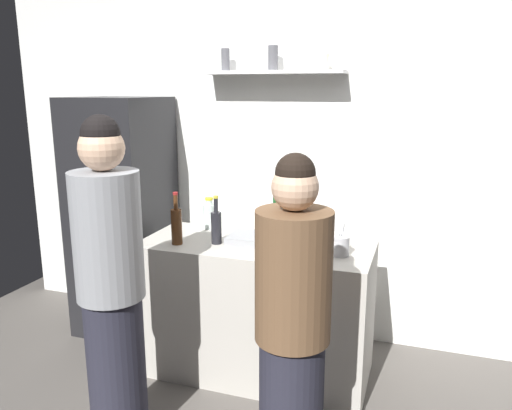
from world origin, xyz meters
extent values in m
cube|color=white|center=(0.00, 1.25, 1.30)|extent=(4.80, 0.10, 2.60)
cube|color=silver|center=(-0.14, 1.09, 1.95)|extent=(1.00, 0.22, 0.02)
cylinder|color=#4C4C51|center=(-0.49, 1.09, 2.04)|extent=(0.06, 0.06, 0.16)
cylinder|color=#4C4C51|center=(-0.14, 1.09, 2.05)|extent=(0.07, 0.07, 0.17)
cylinder|color=beige|center=(0.22, 1.09, 2.01)|extent=(0.07, 0.07, 0.10)
cube|color=black|center=(-1.25, 0.85, 0.89)|extent=(0.62, 0.66, 1.78)
cylinder|color=#99999E|center=(-1.08, 0.50, 0.98)|extent=(0.02, 0.02, 0.45)
cube|color=#B7B2A8|center=(-0.07, 0.53, 0.44)|extent=(1.46, 0.64, 0.89)
cube|color=gray|center=(-0.07, 0.54, 0.91)|extent=(0.34, 0.24, 0.05)
cylinder|color=#B2B2B7|center=(0.47, 0.47, 0.95)|extent=(0.11, 0.11, 0.11)
cylinder|color=silver|center=(0.45, 0.46, 1.01)|extent=(0.03, 0.03, 0.18)
cylinder|color=silver|center=(0.48, 0.49, 1.00)|extent=(0.02, 0.01, 0.16)
cylinder|color=silver|center=(0.47, 0.49, 1.00)|extent=(0.03, 0.01, 0.16)
cylinder|color=silver|center=(0.46, 0.46, 1.01)|extent=(0.04, 0.02, 0.17)
cylinder|color=silver|center=(0.47, 0.47, 1.02)|extent=(0.04, 0.01, 0.18)
cylinder|color=#19471E|center=(-0.02, 0.80, 0.98)|extent=(0.08, 0.08, 0.19)
cylinder|color=#19471E|center=(-0.02, 0.80, 1.13)|extent=(0.03, 0.03, 0.10)
cylinder|color=black|center=(-0.02, 0.80, 1.18)|extent=(0.04, 0.04, 0.02)
cylinder|color=#B2BFB2|center=(0.16, 0.28, 1.01)|extent=(0.08, 0.08, 0.24)
cylinder|color=#B2BFB2|center=(0.16, 0.28, 1.17)|extent=(0.03, 0.03, 0.08)
cylinder|color=#333333|center=(0.16, 0.28, 1.21)|extent=(0.04, 0.04, 0.02)
cylinder|color=black|center=(-0.31, 0.45, 0.99)|extent=(0.07, 0.07, 0.20)
cylinder|color=black|center=(-0.31, 0.45, 1.13)|extent=(0.03, 0.03, 0.09)
cylinder|color=gold|center=(-0.31, 0.45, 1.19)|extent=(0.03, 0.03, 0.02)
cylinder|color=#472814|center=(-0.54, 0.36, 1.00)|extent=(0.07, 0.07, 0.22)
cylinder|color=#472814|center=(-0.54, 0.36, 1.16)|extent=(0.03, 0.03, 0.10)
cylinder|color=maroon|center=(-0.54, 0.36, 1.21)|extent=(0.03, 0.03, 0.02)
cylinder|color=silver|center=(-0.49, 0.77, 0.97)|extent=(0.09, 0.09, 0.17)
cylinder|color=silver|center=(-0.49, 0.77, 1.07)|extent=(0.05, 0.05, 0.03)
cylinder|color=yellow|center=(-0.49, 0.77, 1.10)|extent=(0.05, 0.05, 0.02)
cylinder|color=#262633|center=(-0.55, -0.32, 0.41)|extent=(0.30, 0.30, 0.81)
cylinder|color=gray|center=(-0.55, -0.32, 1.13)|extent=(0.34, 0.34, 0.64)
sphere|color=#D8AD8C|center=(-0.55, -0.32, 1.57)|extent=(0.22, 0.22, 0.22)
sphere|color=black|center=(-0.55, -0.32, 1.63)|extent=(0.19, 0.19, 0.19)
cylinder|color=brown|center=(0.40, -0.33, 1.04)|extent=(0.34, 0.34, 0.59)
sphere|color=#D8AD8C|center=(0.40, -0.33, 1.44)|extent=(0.20, 0.20, 0.20)
sphere|color=black|center=(0.40, -0.33, 1.50)|extent=(0.17, 0.17, 0.17)
camera|label=1|loc=(0.90, -2.32, 1.84)|focal=35.06mm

